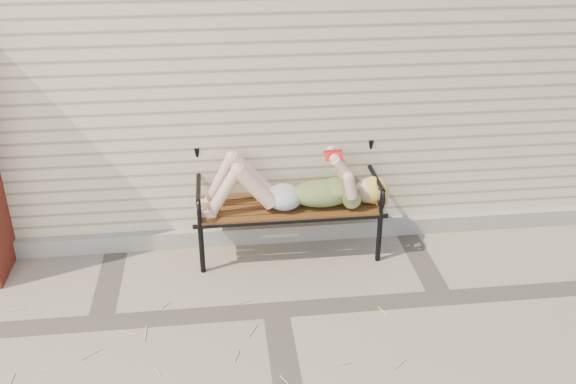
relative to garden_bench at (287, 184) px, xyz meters
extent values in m
plane|color=gray|center=(-0.19, -0.88, -0.58)|extent=(80.00, 80.00, 0.00)
cube|color=beige|center=(-0.19, 2.12, 0.92)|extent=(8.00, 4.00, 3.00)
cube|color=gray|center=(-0.19, 0.09, -0.51)|extent=(8.00, 0.10, 0.15)
cylinder|color=black|center=(-0.71, -0.32, -0.37)|extent=(0.04, 0.04, 0.43)
cylinder|color=black|center=(-0.71, 0.12, -0.37)|extent=(0.04, 0.04, 0.43)
cylinder|color=black|center=(0.71, -0.32, -0.37)|extent=(0.04, 0.04, 0.43)
cylinder|color=black|center=(0.71, 0.12, -0.37)|extent=(0.04, 0.04, 0.43)
cube|color=brown|center=(0.00, -0.10, -0.15)|extent=(1.46, 0.47, 0.03)
cylinder|color=black|center=(0.00, -0.32, -0.17)|extent=(1.53, 0.04, 0.04)
cylinder|color=black|center=(0.00, 0.12, -0.17)|extent=(1.53, 0.04, 0.04)
torus|color=black|center=(0.00, 0.22, 0.33)|extent=(0.26, 0.03, 0.26)
ellipsoid|color=#093541|center=(0.27, -0.13, -0.04)|extent=(0.52, 0.30, 0.20)
ellipsoid|color=#093541|center=(0.38, -0.13, 0.00)|extent=(0.25, 0.29, 0.15)
ellipsoid|color=#B7B8BD|center=(-0.04, -0.13, -0.05)|extent=(0.29, 0.33, 0.18)
sphere|color=beige|center=(0.64, -0.13, -0.04)|extent=(0.21, 0.21, 0.21)
ellipsoid|color=#D7BA51|center=(0.69, -0.13, -0.03)|extent=(0.24, 0.24, 0.22)
cube|color=red|center=(0.35, -0.13, 0.33)|extent=(0.13, 0.02, 0.02)
cube|color=silver|center=(0.35, -0.17, 0.30)|extent=(0.13, 0.08, 0.05)
cube|color=silver|center=(0.35, -0.09, 0.30)|extent=(0.13, 0.08, 0.05)
cube|color=red|center=(0.35, -0.17, 0.30)|extent=(0.14, 0.09, 0.05)
cube|color=red|center=(0.35, -0.09, 0.30)|extent=(0.14, 0.09, 0.05)
cylinder|color=#CFBC65|center=(-1.68, -1.25, -0.58)|extent=(0.07, 0.04, 0.01)
cylinder|color=#CFBC65|center=(-1.91, -0.72, -0.58)|extent=(0.09, 0.01, 0.01)
cylinder|color=#CFBC65|center=(-0.78, -1.38, -0.58)|extent=(0.04, 0.07, 0.01)
cylinder|color=#CFBC65|center=(0.20, -1.05, -0.58)|extent=(0.07, 0.03, 0.01)
cylinder|color=#CFBC65|center=(-0.58, -0.65, -0.58)|extent=(0.13, 0.01, 0.01)
cylinder|color=#CFBC65|center=(-1.61, -1.08, -0.58)|extent=(0.08, 0.03, 0.01)
cylinder|color=#CFBC65|center=(0.09, -1.09, -0.58)|extent=(0.10, 0.04, 0.01)
cylinder|color=#CFBC65|center=(-1.32, -0.77, -0.58)|extent=(0.04, 0.11, 0.01)
cylinder|color=#CFBC65|center=(-0.25, -1.48, -0.58)|extent=(0.03, 0.11, 0.01)
cylinder|color=#CFBC65|center=(-0.03, -1.30, -0.58)|extent=(0.13, 0.10, 0.01)
cylinder|color=#CFBC65|center=(0.41, -1.13, -0.58)|extent=(0.08, 0.08, 0.01)
cylinder|color=#CFBC65|center=(0.30, -1.58, -0.58)|extent=(0.09, 0.09, 0.01)
cylinder|color=#CFBC65|center=(-0.43, -1.09, -0.58)|extent=(0.05, 0.10, 0.01)
cylinder|color=#CFBC65|center=(0.24, -1.02, -0.58)|extent=(0.06, 0.06, 0.01)
cylinder|color=#CFBC65|center=(0.76, -1.34, -0.58)|extent=(0.08, 0.07, 0.01)
camera|label=1|loc=(-0.54, -4.62, 2.30)|focal=40.00mm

